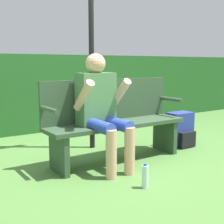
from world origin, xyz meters
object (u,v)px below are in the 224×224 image
at_px(water_bottle, 145,176).
at_px(parked_car, 37,73).
at_px(person_seated, 101,105).
at_px(signpost, 91,25).
at_px(park_bench, 114,119).
at_px(backpack, 180,130).

xyz_separation_m(water_bottle, parked_car, (4.50, 14.75, 0.50)).
distance_m(person_seated, signpost, 1.25).
bearing_deg(signpost, park_bench, -95.03).
height_order(person_seated, backpack, person_seated).
xyz_separation_m(park_bench, water_bottle, (-0.26, -0.89, -0.38)).
bearing_deg(signpost, person_seated, -113.54).
bearing_deg(park_bench, signpost, 84.97).
distance_m(park_bench, backpack, 1.15).
distance_m(water_bottle, signpost, 2.16).
height_order(park_bench, backpack, park_bench).
bearing_deg(signpost, backpack, -29.87).
bearing_deg(water_bottle, park_bench, 73.56).
distance_m(backpack, water_bottle, 1.65).
bearing_deg(person_seated, parked_car, 72.16).
relative_size(person_seated, signpost, 0.44).
bearing_deg(person_seated, backpack, 5.60).
relative_size(park_bench, signpost, 0.61).
height_order(park_bench, person_seated, person_seated).
height_order(signpost, parked_car, signpost).
height_order(backpack, water_bottle, backpack).
height_order(backpack, signpost, signpost).
distance_m(park_bench, water_bottle, 1.00).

